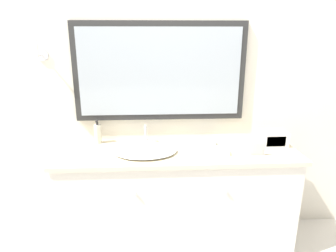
# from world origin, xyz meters

# --- Properties ---
(wall_back) EXTENTS (8.00, 0.18, 2.55)m
(wall_back) POSITION_xyz_m (-0.00, 0.61, 1.28)
(wall_back) COLOR silver
(wall_back) RESTS_ON ground_plane
(vanity_counter) EXTENTS (1.86, 0.56, 0.86)m
(vanity_counter) POSITION_xyz_m (0.00, 0.30, 0.43)
(vanity_counter) COLOR beige
(vanity_counter) RESTS_ON ground_plane
(sink_basin) EXTENTS (0.48, 0.41, 0.16)m
(sink_basin) POSITION_xyz_m (-0.25, 0.28, 0.88)
(sink_basin) COLOR white
(sink_basin) RESTS_ON vanity_counter
(soap_bottle) EXTENTS (0.06, 0.06, 0.20)m
(soap_bottle) POSITION_xyz_m (-0.64, 0.51, 0.94)
(soap_bottle) COLOR beige
(soap_bottle) RESTS_ON vanity_counter
(appliance_box) EXTENTS (0.21, 0.15, 0.12)m
(appliance_box) POSITION_xyz_m (0.77, 0.37, 0.92)
(appliance_box) COLOR white
(appliance_box) RESTS_ON vanity_counter
(picture_frame) EXTENTS (0.11, 0.01, 0.11)m
(picture_frame) POSITION_xyz_m (0.58, 0.16, 0.92)
(picture_frame) COLOR #B2B2B7
(picture_frame) RESTS_ON vanity_counter
(hand_towel_near_sink) EXTENTS (0.16, 0.12, 0.04)m
(hand_towel_near_sink) POSITION_xyz_m (0.30, 0.23, 0.88)
(hand_towel_near_sink) COLOR white
(hand_towel_near_sink) RESTS_ON vanity_counter
(hand_towel_far_corner) EXTENTS (0.16, 0.12, 0.03)m
(hand_towel_far_corner) POSITION_xyz_m (0.24, 0.44, 0.88)
(hand_towel_far_corner) COLOR #A8B7C6
(hand_towel_far_corner) RESTS_ON vanity_counter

